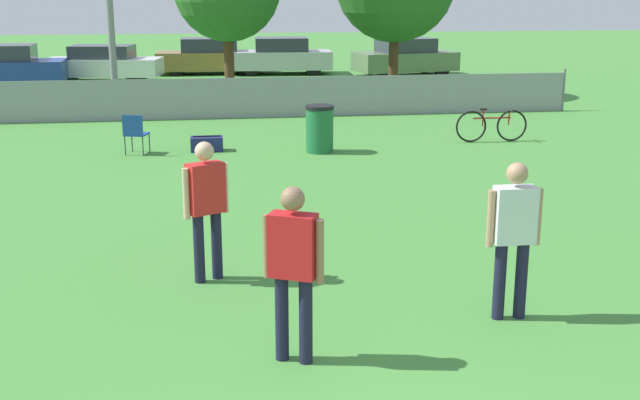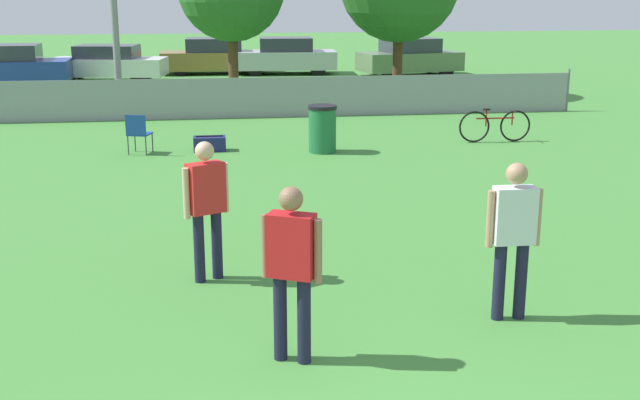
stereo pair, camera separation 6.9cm
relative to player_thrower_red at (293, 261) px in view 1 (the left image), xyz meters
name	(u,v)px [view 1 (the left image)]	position (x,y,z in m)	size (l,w,h in m)	color
fence_backline	(245,98)	(0.35, 14.91, -0.46)	(18.48, 0.07, 1.21)	gray
player_thrower_red	(293,261)	(0.00, 0.00, 0.00)	(0.54, 0.39, 1.72)	#191933
player_receiver_white	(514,229)	(2.42, 0.69, 0.00)	(0.60, 0.23, 1.72)	#191933
player_defender_red	(206,200)	(-0.78, 2.33, 0.00)	(0.54, 0.39, 1.72)	#191933
folding_chair_sideline	(135,132)	(-2.23, 10.24, -0.51)	(0.55, 0.56, 0.87)	#333338
bicycle_sideline	(492,126)	(5.82, 10.57, -0.63)	(1.71, 0.44, 0.78)	black
trash_bin	(320,129)	(1.70, 9.94, -0.50)	(0.62, 0.62, 1.02)	#1E6638
gear_bag_sideline	(207,144)	(-0.73, 10.42, -0.85)	(0.70, 0.38, 0.34)	navy
parked_car_blue	(3,67)	(-7.80, 23.11, -0.28)	(4.34, 1.96, 1.50)	black
parked_car_white	(103,63)	(-4.48, 24.61, -0.34)	(4.53, 2.37, 1.35)	black
parked_car_tan	(209,57)	(-0.45, 26.73, -0.32)	(4.34, 1.78, 1.46)	black
parked_car_silver	(281,56)	(2.49, 26.25, -0.29)	(4.17, 1.97, 1.48)	black
parked_car_olive	(405,58)	(7.38, 24.85, -0.28)	(4.31, 2.56, 1.50)	black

